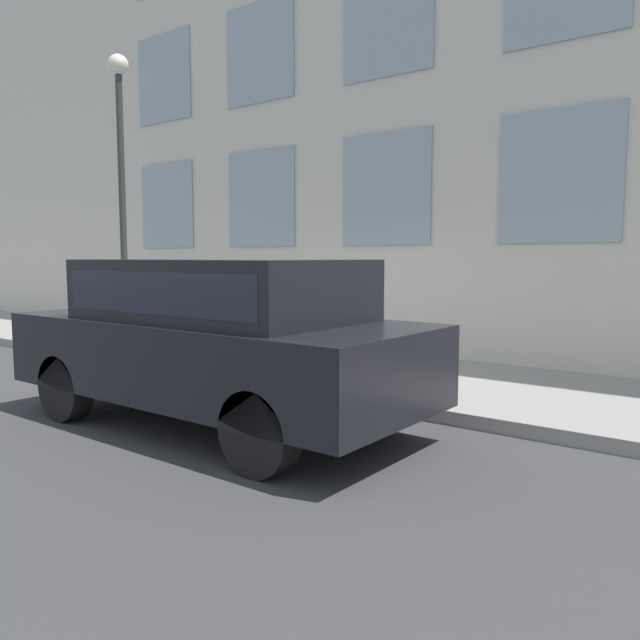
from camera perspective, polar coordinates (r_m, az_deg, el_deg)
ground_plane at (r=8.30m, az=-5.64°, el=-6.54°), size 80.00×80.00×0.00m
sidewalk at (r=9.47m, az=0.88°, el=-4.50°), size 3.14×60.00×0.15m
building_facade at (r=11.37m, az=6.62°, el=24.81°), size 0.33×40.00×10.96m
fire_hydrant at (r=8.55m, az=-2.90°, el=-2.52°), size 0.33×0.45×0.74m
person at (r=8.47m, az=2.92°, el=-0.16°), size 0.30×0.20×1.23m
parked_truck_charcoal_near at (r=6.55m, az=-9.41°, el=-1.03°), size 1.94×4.61×1.74m
street_lamp at (r=12.02m, az=-17.71°, el=13.24°), size 0.36×0.36×5.17m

